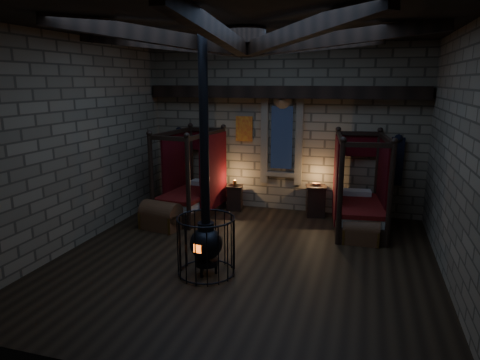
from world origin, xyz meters
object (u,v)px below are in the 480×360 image
(bed_left, at_px, (192,194))
(bed_right, at_px, (358,206))
(trunk_left, at_px, (161,216))
(trunk_right, at_px, (361,232))
(stove, at_px, (206,240))

(bed_left, height_order, bed_right, bed_right)
(trunk_left, bearing_deg, bed_left, 87.92)
(bed_left, height_order, trunk_left, bed_left)
(bed_left, distance_m, trunk_right, 4.23)
(trunk_left, distance_m, stove, 2.68)
(trunk_left, bearing_deg, bed_right, 27.07)
(bed_left, relative_size, trunk_left, 2.16)
(trunk_left, height_order, trunk_right, trunk_left)
(trunk_right, height_order, stove, stove)
(bed_right, bearing_deg, trunk_left, -170.08)
(trunk_left, distance_m, trunk_right, 4.42)
(trunk_left, bearing_deg, trunk_right, 15.47)
(bed_right, xyz_separation_m, stove, (-2.48, -3.20, 0.10))
(trunk_left, height_order, stove, stove)
(bed_right, height_order, stove, stove)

